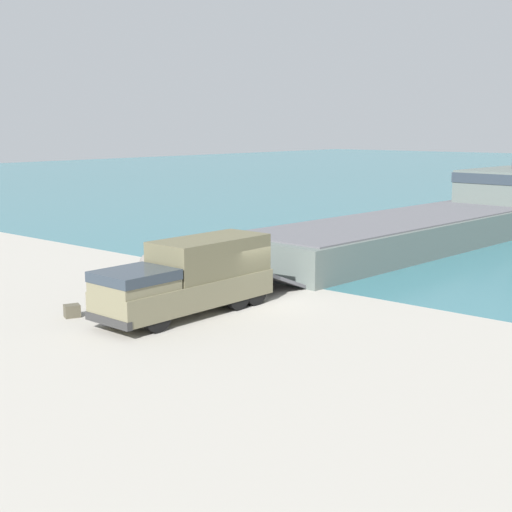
% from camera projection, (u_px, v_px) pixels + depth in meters
% --- Properties ---
extents(ground_plane, '(240.00, 240.00, 0.00)m').
position_uv_depth(ground_plane, '(253.00, 303.00, 31.37)').
color(ground_plane, '#9E998E').
extents(landing_craft, '(9.29, 38.66, 6.79)m').
position_uv_depth(landing_craft, '(454.00, 215.00, 49.51)').
color(landing_craft, '#56605B').
rests_on(landing_craft, ground_plane).
extents(military_truck, '(2.65, 8.17, 3.04)m').
position_uv_depth(military_truck, '(189.00, 277.00, 29.22)').
color(military_truck, '#6B664C').
rests_on(military_truck, ground_plane).
extents(soldier_on_ramp, '(0.50, 0.40, 1.66)m').
position_uv_depth(soldier_on_ramp, '(144.00, 282.00, 31.11)').
color(soldier_on_ramp, '#475638').
rests_on(soldier_on_ramp, ground_plane).
extents(cargo_crate, '(0.71, 0.77, 0.51)m').
position_uv_depth(cargo_crate, '(72.00, 311.00, 28.95)').
color(cargo_crate, '#4C4738').
rests_on(cargo_crate, ground_plane).
extents(shoreline_rock_a, '(1.23, 1.23, 1.23)m').
position_uv_depth(shoreline_rock_a, '(150.00, 263.00, 40.43)').
color(shoreline_rock_a, '#66605B').
rests_on(shoreline_rock_a, ground_plane).
extents(shoreline_rock_b, '(1.02, 1.02, 1.02)m').
position_uv_depth(shoreline_rock_b, '(178.00, 264.00, 40.11)').
color(shoreline_rock_b, gray).
rests_on(shoreline_rock_b, ground_plane).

